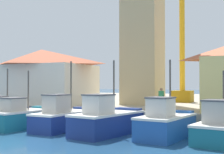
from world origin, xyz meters
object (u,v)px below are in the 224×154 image
(port_crane_far, at_px, (184,36))
(fishing_boat_center, at_px, (107,121))
(fishing_boat_mid_right, at_px, (166,124))
(warehouse_left, at_px, (41,76))
(fishing_boat_mid_left, at_px, (64,118))
(fishing_boat_right_inner, at_px, (221,128))
(fishing_boat_left_inner, at_px, (21,117))
(fishing_boat_left_outer, at_px, (1,115))
(dock_worker_near_tower, at_px, (161,99))
(clock_tower, at_px, (143,16))

(port_crane_far, bearing_deg, fishing_boat_center, -93.25)
(fishing_boat_mid_right, xyz_separation_m, warehouse_left, (-14.18, 7.23, 2.93))
(port_crane_far, bearing_deg, fishing_boat_mid_left, -105.21)
(fishing_boat_center, bearing_deg, fishing_boat_right_inner, 2.01)
(fishing_boat_mid_right, bearing_deg, warehouse_left, 153.00)
(fishing_boat_left_inner, bearing_deg, fishing_boat_left_outer, 166.18)
(fishing_boat_left_inner, xyz_separation_m, dock_worker_near_tower, (8.39, 4.50, 1.18))
(fishing_boat_mid_right, relative_size, warehouse_left, 0.48)
(fishing_boat_center, height_order, fishing_boat_mid_right, fishing_boat_center)
(fishing_boat_left_inner, height_order, fishing_boat_right_inner, fishing_boat_left_inner)
(fishing_boat_mid_right, bearing_deg, fishing_boat_mid_left, 178.54)
(fishing_boat_left_inner, xyz_separation_m, fishing_boat_mid_right, (9.87, 0.37, 0.05))
(fishing_boat_mid_right, bearing_deg, fishing_boat_center, -173.66)
(fishing_boat_right_inner, bearing_deg, dock_worker_near_tower, 135.45)
(fishing_boat_left_outer, distance_m, fishing_boat_mid_right, 12.28)
(fishing_boat_mid_left, xyz_separation_m, port_crane_far, (4.28, 15.73, 7.23))
(fishing_boat_mid_right, distance_m, warehouse_left, 16.19)
(fishing_boat_right_inner, bearing_deg, fishing_boat_mid_left, 178.03)
(fishing_boat_right_inner, xyz_separation_m, port_crane_far, (-5.37, 16.06, 7.30))
(fishing_boat_right_inner, relative_size, port_crane_far, 0.25)
(fishing_boat_left_outer, xyz_separation_m, fishing_boat_center, (8.86, -0.60, 0.12))
(fishing_boat_right_inner, xyz_separation_m, clock_tower, (-7.96, 10.58, 8.58))
(fishing_boat_left_inner, xyz_separation_m, fishing_boat_right_inner, (12.74, 0.21, -0.02))
(dock_worker_near_tower, bearing_deg, warehouse_left, 166.27)
(fishing_boat_left_outer, relative_size, fishing_boat_mid_left, 0.96)
(fishing_boat_right_inner, height_order, warehouse_left, warehouse_left)
(clock_tower, bearing_deg, fishing_boat_right_inner, -53.04)
(fishing_boat_left_inner, distance_m, fishing_boat_mid_right, 9.87)
(fishing_boat_left_outer, xyz_separation_m, dock_worker_near_tower, (10.80, 3.90, 1.21))
(fishing_boat_left_inner, height_order, port_crane_far, port_crane_far)
(fishing_boat_left_outer, xyz_separation_m, clock_tower, (7.19, 10.20, 8.59))
(fishing_boat_right_inner, distance_m, port_crane_far, 18.44)
(fishing_boat_left_outer, bearing_deg, fishing_boat_mid_right, -1.02)
(fishing_boat_mid_left, xyz_separation_m, warehouse_left, (-7.41, 7.05, 2.94))
(fishing_boat_left_outer, bearing_deg, fishing_boat_center, -3.88)
(fishing_boat_left_inner, height_order, fishing_boat_center, fishing_boat_center)
(warehouse_left, distance_m, dock_worker_near_tower, 13.21)
(port_crane_far, bearing_deg, fishing_boat_right_inner, -71.52)
(fishing_boat_left_inner, distance_m, fishing_boat_center, 6.45)
(clock_tower, xyz_separation_m, port_crane_far, (2.59, 5.48, -1.29))
(fishing_boat_left_outer, height_order, clock_tower, clock_tower)
(fishing_boat_center, xyz_separation_m, fishing_boat_right_inner, (6.29, 0.22, -0.10))
(fishing_boat_left_inner, height_order, warehouse_left, warehouse_left)
(fishing_boat_left_outer, bearing_deg, warehouse_left, 105.23)
(fishing_boat_mid_left, height_order, port_crane_far, port_crane_far)
(clock_tower, bearing_deg, fishing_boat_left_outer, -125.16)
(fishing_boat_left_inner, relative_size, fishing_boat_center, 0.90)
(fishing_boat_mid_right, height_order, dock_worker_near_tower, fishing_boat_mid_right)
(clock_tower, xyz_separation_m, dock_worker_near_tower, (3.61, -6.30, -7.38))
(fishing_boat_center, bearing_deg, fishing_boat_mid_left, 170.64)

